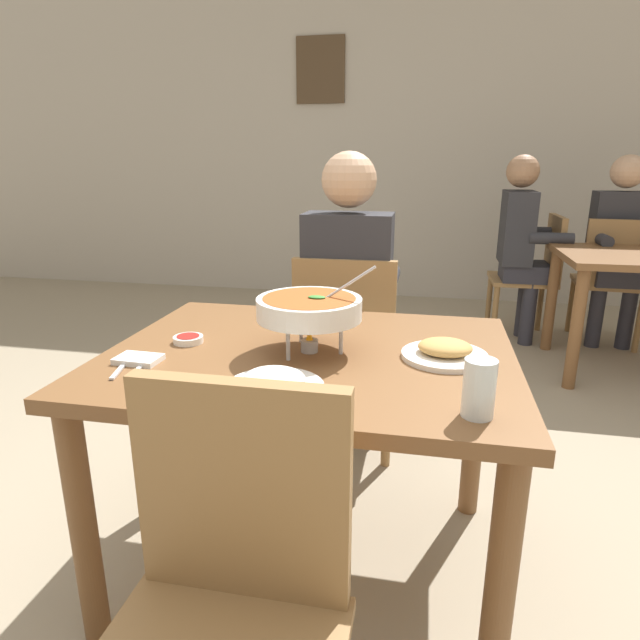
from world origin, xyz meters
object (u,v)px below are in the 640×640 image
chair_diner_main (347,344)px  sauce_dish (188,339)px  chair_bg_middle (612,275)px  chair_viewer_empty (226,605)px  chair_bg_left (536,270)px  dining_table_main (310,386)px  diner_main (349,289)px  rice_plate (274,383)px  drink_glass (479,391)px  appetizer_plate (445,352)px  patron_bg_left (522,238)px  curry_bowl (310,309)px  patron_bg_middle (619,240)px

chair_diner_main → sauce_dish: (-0.38, -0.74, 0.24)m
chair_bg_middle → chair_viewer_empty: bearing=-116.0°
sauce_dish → chair_bg_left: bearing=60.6°
dining_table_main → chair_viewer_empty: size_ratio=1.29×
diner_main → dining_table_main: bearing=-90.0°
rice_plate → drink_glass: size_ratio=1.85×
appetizer_plate → chair_diner_main: bearing=117.9°
chair_bg_left → patron_bg_left: size_ratio=0.69×
appetizer_plate → curry_bowl: bearing=-176.9°
diner_main → rice_plate: diner_main is taller
chair_bg_left → chair_bg_middle: size_ratio=1.00×
chair_viewer_empty → chair_bg_middle: same height
curry_bowl → chair_bg_left: curry_bowl is taller
dining_table_main → appetizer_plate: 0.40m
appetizer_plate → chair_bg_middle: size_ratio=0.27×
diner_main → appetizer_plate: size_ratio=5.46×
dining_table_main → chair_diner_main: bearing=90.0°
curry_bowl → patron_bg_middle: size_ratio=0.25×
chair_viewer_empty → rice_plate: 0.49m
chair_viewer_empty → patron_bg_middle: bearing=64.0°
dining_table_main → appetizer_plate: (0.38, 0.02, 0.13)m
dining_table_main → chair_diner_main: (-0.00, 0.74, -0.12)m
curry_bowl → chair_bg_left: bearing=67.4°
sauce_dish → appetizer_plate: bearing=1.4°
curry_bowl → chair_bg_left: size_ratio=0.37×
dining_table_main → diner_main: size_ratio=0.89×
diner_main → drink_glass: size_ratio=10.08×
chair_diner_main → curry_bowl: (0.00, -0.74, 0.36)m
chair_viewer_empty → patron_bg_middle: patron_bg_middle is taller
chair_diner_main → patron_bg_left: bearing=62.0°
chair_bg_left → dining_table_main: bearing=-112.7°
dining_table_main → rice_plate: bearing=-94.4°
drink_glass → chair_diner_main: bearing=112.6°
curry_bowl → drink_glass: 0.55m
chair_bg_left → patron_bg_left: 0.28m
drink_glass → chair_bg_middle: 3.09m
rice_plate → chair_bg_left: (1.12, 2.91, -0.25)m
sauce_dish → diner_main: bearing=64.0°
chair_diner_main → curry_bowl: 0.83m
diner_main → patron_bg_middle: size_ratio=1.00×
diner_main → patron_bg_middle: 2.41m
dining_table_main → chair_bg_left: 2.84m
chair_viewer_empty → curry_bowl: bearing=89.8°
appetizer_plate → chair_bg_left: bearing=74.7°
dining_table_main → appetizer_plate: size_ratio=4.86×
sauce_dish → drink_glass: 0.89m
chair_viewer_empty → patron_bg_left: bearing=73.5°
dining_table_main → drink_glass: bearing=-36.7°
rice_plate → chair_bg_middle: chair_bg_middle is taller
sauce_dish → chair_bg_left: 3.02m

